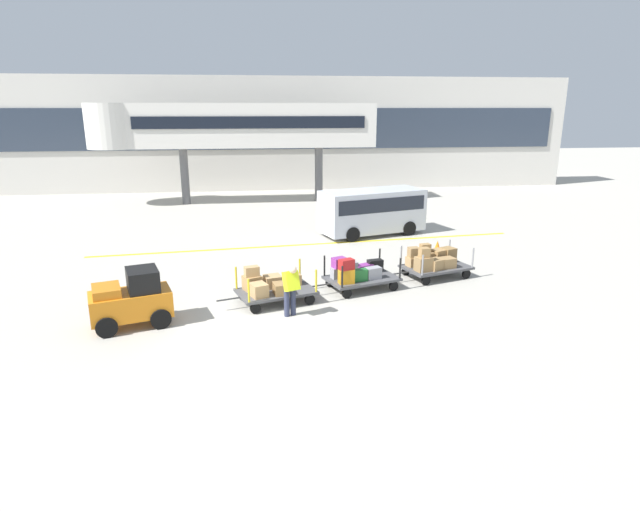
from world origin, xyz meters
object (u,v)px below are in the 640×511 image
baggage_cart_tail (433,261)px  safety_cone_near (437,247)px  baggage_tug (132,300)px  shuttle_van (372,209)px  baggage_cart_lead (271,287)px  baggage_handler (291,288)px  baggage_cart_middle (358,273)px

baggage_cart_tail → safety_cone_near: baggage_cart_tail is taller
baggage_tug → safety_cone_near: 12.36m
safety_cone_near → shuttle_van: bearing=117.9°
baggage_cart_lead → baggage_cart_tail: 6.02m
baggage_handler → shuttle_van: 10.56m
baggage_cart_lead → baggage_handler: (0.51, -1.18, 0.35)m
baggage_tug → baggage_cart_tail: 10.06m
baggage_cart_middle → shuttle_van: size_ratio=0.60×
baggage_cart_tail → shuttle_van: bearing=96.2°
baggage_cart_tail → shuttle_van: 6.63m
baggage_handler → baggage_tug: bearing=-178.9°
shuttle_van → baggage_cart_lead: bearing=-121.1°
baggage_cart_middle → baggage_cart_tail: (2.88, 0.93, 0.03)m
baggage_tug → shuttle_van: bearing=47.3°
baggage_tug → baggage_handler: baggage_tug is taller
baggage_cart_middle → baggage_tug: bearing=-162.3°
baggage_cart_lead → safety_cone_near: (6.96, 4.73, -0.24)m
baggage_handler → safety_cone_near: size_ratio=2.84×
shuttle_van → safety_cone_near: 4.22m
baggage_handler → shuttle_van: (4.52, 9.54, 0.37)m
baggage_tug → baggage_cart_middle: baggage_tug is taller
baggage_tug → baggage_handler: 4.35m
baggage_cart_tail → baggage_handler: 6.03m
baggage_tug → baggage_cart_lead: 4.05m
shuttle_van → safety_cone_near: bearing=-62.1°
baggage_cart_middle → safety_cone_near: bearing=43.3°
baggage_cart_lead → safety_cone_near: size_ratio=5.60×
baggage_tug → baggage_cart_lead: size_ratio=0.76×
baggage_cart_middle → baggage_handler: 3.13m
baggage_cart_middle → shuttle_van: 7.83m
baggage_handler → shuttle_van: shuttle_van is taller
baggage_tug → baggage_cart_middle: size_ratio=0.76×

